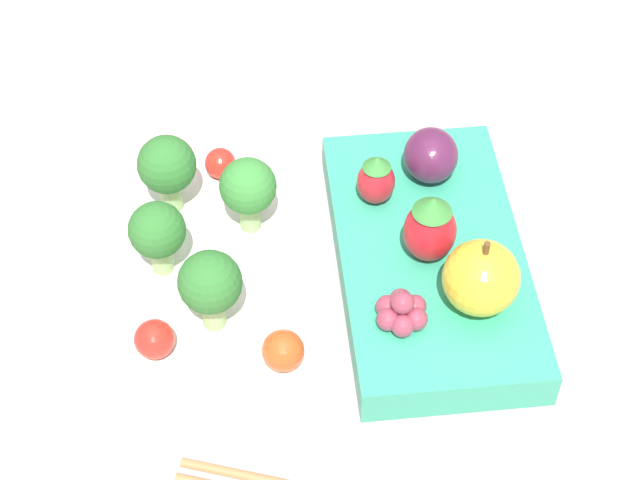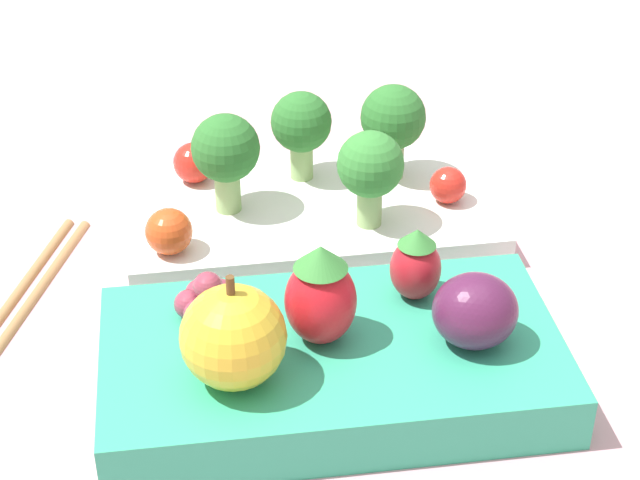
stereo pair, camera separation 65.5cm
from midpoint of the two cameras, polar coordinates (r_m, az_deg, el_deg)
name	(u,v)px [view 1 (the left image)]	position (r m, az deg, el deg)	size (l,w,h in m)	color
ground_plane	(320,264)	(0.55, -25.05, -11.08)	(4.00, 4.00, 0.00)	#C6939E
bento_box_savoury	(211,272)	(0.57, -32.34, -11.19)	(0.22, 0.14, 0.02)	white
bento_box_fruit	(429,261)	(0.51, -18.50, -11.73)	(0.22, 0.14, 0.03)	#33A87F
broccoli_floret_0	(157,232)	(0.55, -36.91, -8.88)	(0.04, 0.04, 0.05)	#93B770
broccoli_floret_1	(167,167)	(0.58, -34.84, -4.33)	(0.04, 0.04, 0.06)	#93B770
broccoli_floret_2	(210,284)	(0.52, -35.71, -13.03)	(0.04, 0.04, 0.06)	#93B770
broccoli_floret_3	(248,188)	(0.54, -30.82, -6.13)	(0.04, 0.04, 0.06)	#93B770
cherry_tomato_0	(283,351)	(0.50, -31.62, -17.95)	(0.03, 0.03, 0.03)	#DB4C1E
cherry_tomato_1	(220,163)	(0.59, -30.21, -3.70)	(0.02, 0.02, 0.02)	red
cherry_tomato_2	(154,339)	(0.55, -38.34, -15.77)	(0.02, 0.02, 0.02)	red
apple	(481,278)	(0.45, -17.77, -14.45)	(0.05, 0.05, 0.05)	gold
strawberry_0	(376,179)	(0.52, -22.02, -5.66)	(0.02, 0.02, 0.04)	red
strawberry_1	(430,228)	(0.48, -20.07, -9.99)	(0.03, 0.03, 0.05)	red
plum	(431,155)	(0.52, -17.55, -3.78)	(0.04, 0.04, 0.04)	#511E42
grape_cluster	(402,311)	(0.48, -23.28, -16.21)	(0.03, 0.03, 0.02)	#93384C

